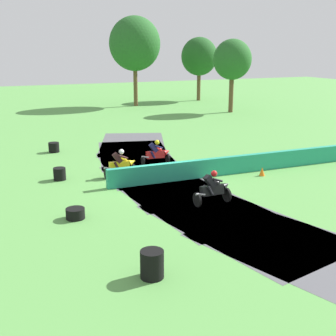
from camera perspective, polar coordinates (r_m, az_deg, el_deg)
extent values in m
plane|color=#569947|center=(21.08, -0.88, -1.83)|extent=(120.00, 120.00, 0.00)
cube|color=#515156|center=(29.64, -4.57, 3.16)|extent=(6.49, 8.51, 0.01)
cube|color=#515156|center=(26.71, -4.31, 1.81)|extent=(5.82, 8.31, 0.01)
cube|color=#515156|center=(23.84, -3.18, 0.18)|extent=(5.08, 8.01, 0.01)
cube|color=#515156|center=(21.08, -0.87, -1.82)|extent=(4.27, 7.61, 0.01)
cube|color=#515156|center=(18.54, 3.07, -4.27)|extent=(4.85, 7.90, 0.01)
cube|color=#515156|center=(16.35, 9.20, -7.20)|extent=(5.61, 8.23, 0.01)
cube|color=#515156|center=(14.70, 18.01, -10.45)|extent=(6.30, 8.46, 0.01)
cube|color=#239375|center=(23.20, 10.59, 0.66)|extent=(15.26, 0.55, 0.90)
cylinder|color=black|center=(24.18, -0.02, 1.14)|extent=(0.16, 0.70, 0.70)
cylinder|color=black|center=(23.81, -3.24, 0.89)|extent=(0.16, 0.70, 0.70)
cube|color=red|center=(23.96, -1.66, 1.73)|extent=(1.03, 0.45, 0.44)
ellipsoid|color=red|center=(23.99, -1.28, 2.38)|extent=(0.47, 0.36, 0.29)
cone|color=red|center=(24.14, -0.12, 2.13)|extent=(0.42, 0.39, 0.45)
cylinder|color=#B2B2B7|center=(23.70, -2.96, 1.42)|extent=(0.42, 0.16, 0.17)
cube|color=#1E1E4C|center=(23.92, -1.89, 2.63)|extent=(0.52, 0.40, 0.61)
sphere|color=yellow|center=(23.96, -1.42, 3.33)|extent=(0.26, 0.26, 0.26)
cylinder|color=#1E1E4C|center=(24.16, -1.37, 2.75)|extent=(0.43, 0.17, 0.24)
cylinder|color=#1E1E4C|center=(23.82, -1.13, 2.72)|extent=(0.43, 0.17, 0.24)
cylinder|color=#1E1E4C|center=(24.09, -2.19, 1.77)|extent=(0.27, 0.19, 0.42)
cylinder|color=#1E1E4C|center=(23.74, -1.96, 1.72)|extent=(0.27, 0.19, 0.42)
cylinder|color=black|center=(22.10, -4.48, -0.26)|extent=(0.13, 0.67, 0.67)
cylinder|color=black|center=(21.78, -8.03, -0.60)|extent=(0.13, 0.67, 0.67)
cube|color=yellow|center=(21.89, -6.29, 0.34)|extent=(1.02, 0.39, 0.43)
ellipsoid|color=yellow|center=(21.89, -5.87, 1.06)|extent=(0.46, 0.33, 0.27)
cone|color=yellow|center=(22.03, -4.59, 0.81)|extent=(0.41, 0.36, 0.44)
cylinder|color=#B2B2B7|center=(21.65, -7.74, -0.05)|extent=(0.41, 0.13, 0.17)
cube|color=#331919|center=(21.82, -6.55, 1.31)|extent=(0.51, 0.37, 0.60)
sphere|color=white|center=(21.83, -6.03, 2.10)|extent=(0.26, 0.26, 0.26)
cylinder|color=#331919|center=(22.05, -5.96, 1.49)|extent=(0.43, 0.14, 0.24)
cylinder|color=#331919|center=(21.70, -5.73, 1.39)|extent=(0.43, 0.14, 0.24)
cylinder|color=#331919|center=(22.02, -6.86, 0.41)|extent=(0.27, 0.16, 0.42)
cylinder|color=#331919|center=(21.67, -6.64, 0.29)|extent=(0.27, 0.16, 0.42)
cylinder|color=black|center=(18.51, 7.60, -3.47)|extent=(0.11, 0.69, 0.69)
cylinder|color=black|center=(17.82, 3.80, -4.10)|extent=(0.11, 0.69, 0.69)
cube|color=black|center=(18.10, 5.69, -2.85)|extent=(1.01, 0.36, 0.44)
ellipsoid|color=black|center=(18.15, 6.13, -1.97)|extent=(0.45, 0.33, 0.28)
cone|color=black|center=(18.42, 7.49, -2.19)|extent=(0.40, 0.38, 0.45)
cylinder|color=#B2B2B7|center=(17.72, 4.23, -3.42)|extent=(0.41, 0.10, 0.17)
cube|color=black|center=(18.00, 5.40, -1.69)|extent=(0.50, 0.38, 0.60)
sphere|color=red|center=(18.06, 5.96, -0.72)|extent=(0.26, 0.26, 0.26)
cylinder|color=black|center=(18.28, 5.87, -1.44)|extent=(0.43, 0.11, 0.24)
cylinder|color=black|center=(17.98, 6.46, -1.56)|extent=(0.43, 0.11, 0.24)
cylinder|color=black|center=(18.16, 4.91, -2.79)|extent=(0.27, 0.17, 0.42)
cylinder|color=black|center=(17.86, 5.48, -2.94)|extent=(0.27, 0.17, 0.42)
cylinder|color=black|center=(27.99, -14.48, 2.20)|extent=(0.64, 0.64, 0.20)
cylinder|color=black|center=(27.95, -14.50, 2.59)|extent=(0.64, 0.64, 0.20)
cylinder|color=black|center=(27.91, -14.53, 2.99)|extent=(0.64, 0.64, 0.20)
cylinder|color=black|center=(22.05, -13.77, -1.24)|extent=(0.59, 0.59, 0.20)
cylinder|color=black|center=(21.99, -13.80, -0.74)|extent=(0.59, 0.59, 0.20)
cylinder|color=black|center=(21.94, -13.84, -0.24)|extent=(0.59, 0.59, 0.20)
cylinder|color=black|center=(17.02, -11.84, -6.07)|extent=(0.71, 0.71, 0.20)
cylinder|color=black|center=(16.95, -11.88, -5.44)|extent=(0.71, 0.71, 0.20)
cylinder|color=black|center=(12.68, -2.06, -13.49)|extent=(0.67, 0.67, 0.20)
cylinder|color=black|center=(12.59, -2.07, -12.69)|extent=(0.67, 0.67, 0.20)
cylinder|color=black|center=(12.49, -2.08, -11.88)|extent=(0.67, 0.67, 0.20)
cylinder|color=black|center=(12.40, -2.09, -11.06)|extent=(0.67, 0.67, 0.20)
cone|color=orange|center=(22.56, 12.04, -0.44)|extent=(0.28, 0.28, 0.44)
cylinder|color=brown|center=(48.98, -4.21, 10.48)|extent=(0.44, 0.44, 4.29)
ellipsoid|color=#235B23|center=(48.81, -4.31, 15.70)|extent=(5.44, 5.44, 5.71)
cylinder|color=brown|center=(54.29, 3.98, 10.47)|extent=(0.44, 0.44, 3.38)
ellipsoid|color=#1E511E|center=(54.11, 4.05, 14.16)|extent=(4.25, 4.25, 4.47)
cylinder|color=brown|center=(44.47, 8.14, 9.39)|extent=(0.44, 0.44, 3.53)
ellipsoid|color=#235B23|center=(44.26, 8.30, 13.68)|extent=(3.69, 3.69, 3.87)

